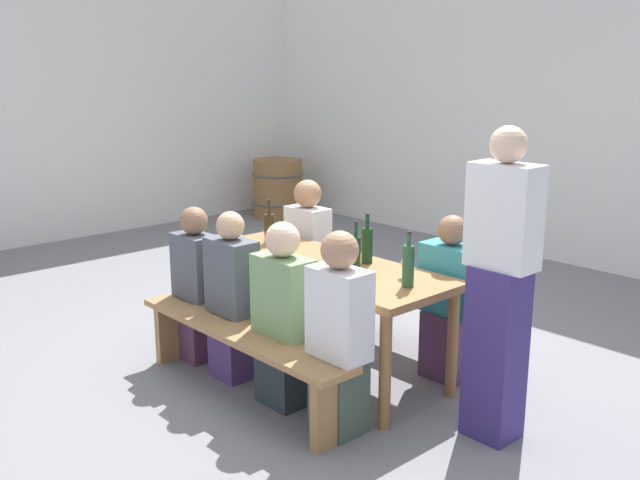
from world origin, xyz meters
name	(u,v)px	position (x,y,z in m)	size (l,w,h in m)	color
ground_plane	(320,367)	(0.00, 0.00, 0.00)	(24.00, 24.00, 0.00)	slate
back_wall	(603,109)	(0.00, 3.77, 1.60)	(14.00, 0.20, 3.20)	silver
side_wall	(27,103)	(-4.85, 0.00, 1.60)	(0.20, 7.95, 3.20)	silver
tasting_table	(320,274)	(0.00, 0.00, 0.66)	(1.91, 0.73, 0.75)	olive
bench_near	(240,344)	(0.00, -0.67, 0.35)	(1.81, 0.30, 0.45)	#9E7247
bench_far	(387,298)	(0.00, 0.67, 0.35)	(1.81, 0.30, 0.45)	#9E7247
wine_bottle_0	(270,227)	(-0.64, 0.08, 0.87)	(0.08, 0.08, 0.32)	#332814
wine_bottle_1	(408,265)	(0.75, 0.01, 0.88)	(0.07, 0.07, 0.33)	#234C2D
wine_bottle_2	(367,245)	(0.23, 0.21, 0.88)	(0.07, 0.07, 0.33)	#143319
wine_bottle_3	(356,253)	(0.32, 0.01, 0.87)	(0.06, 0.06, 0.33)	#143319
wine_glass_0	(240,236)	(-0.55, -0.25, 0.87)	(0.08, 0.08, 0.16)	silver
wine_glass_1	(406,258)	(0.62, 0.14, 0.88)	(0.07, 0.07, 0.18)	silver
seated_guest_near_0	(197,288)	(-0.70, -0.52, 0.52)	(0.34, 0.24, 1.09)	#4F2F4A
seated_guest_near_1	(233,300)	(-0.28, -0.52, 0.53)	(0.35, 0.24, 1.12)	#4C3169
seated_guest_near_2	(284,319)	(0.24, -0.52, 0.54)	(0.39, 0.24, 1.14)	#273039
seated_guest_near_3	(339,338)	(0.72, -0.52, 0.56)	(0.35, 0.24, 1.17)	#405143
seated_guest_far_0	(308,255)	(-0.70, 0.52, 0.57)	(0.35, 0.24, 1.16)	navy
seated_guest_far_1	(449,303)	(0.68, 0.52, 0.52)	(0.39, 0.24, 1.10)	#503153
standing_host	(499,292)	(1.33, 0.08, 0.84)	(0.36, 0.24, 1.73)	navy
wine_barrel	(278,188)	(-4.09, 2.98, 0.39)	(0.71, 0.71, 0.78)	olive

